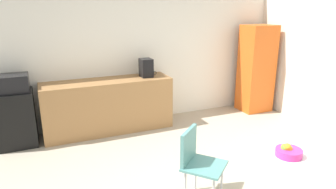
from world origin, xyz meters
TOP-DOWN VIEW (x-y plane):
  - wall_back at (0.00, 3.00)m, footprint 6.00×0.10m
  - counter_block at (-0.48, 2.65)m, footprint 2.16×0.60m
  - mini_fridge at (-1.91, 2.65)m, footprint 0.54×0.54m
  - microwave at (-1.91, 2.65)m, footprint 0.48×0.38m
  - locker_cabinet at (2.55, 2.55)m, footprint 0.60×0.50m
  - round_table at (0.62, -0.41)m, footprint 1.10×1.10m
  - chair_teal at (-0.02, 0.32)m, footprint 0.59×0.59m
  - fruit_bowl at (0.59, -0.35)m, footprint 0.25×0.25m
  - mug_white at (0.33, 2.65)m, footprint 0.13×0.08m
  - coffee_maker at (0.22, 2.65)m, footprint 0.20×0.24m

SIDE VIEW (x-z plane):
  - mini_fridge at x=-1.91m, z-range 0.00..0.86m
  - counter_block at x=-0.48m, z-range 0.00..0.90m
  - chair_teal at x=-0.02m, z-range 0.11..0.94m
  - round_table at x=0.62m, z-range 0.23..0.98m
  - fruit_bowl at x=0.59m, z-range 0.72..0.85m
  - locker_cabinet at x=2.55m, z-range 0.00..1.75m
  - mug_white at x=0.33m, z-range 0.90..1.00m
  - microwave at x=-1.91m, z-range 0.86..1.12m
  - coffee_maker at x=0.22m, z-range 0.90..1.22m
  - wall_back at x=0.00m, z-range 0.00..2.60m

